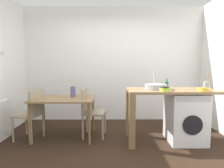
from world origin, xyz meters
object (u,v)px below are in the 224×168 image
at_px(chair_person_seat, 32,112).
at_px(vase, 73,92).
at_px(chair_opposite, 90,110).
at_px(mixing_bowl, 165,89).
at_px(colander, 204,89).
at_px(bottle_tall_green, 167,84).
at_px(dining_table, 64,103).
at_px(washing_machine, 185,117).
at_px(utensil_crock, 206,85).

distance_m(chair_person_seat, vase, 0.80).
xyz_separation_m(chair_opposite, mixing_bowl, (1.26, -0.46, 0.44)).
distance_m(mixing_bowl, colander, 0.61).
xyz_separation_m(bottle_tall_green, mixing_bowl, (-0.10, -0.26, -0.05)).
bearing_deg(colander, bottle_tall_green, 151.01).
bearing_deg(vase, chair_opposite, -7.64).
relative_size(chair_person_seat, chair_opposite, 1.00).
xyz_separation_m(dining_table, chair_person_seat, (-0.55, -0.12, -0.14)).
xyz_separation_m(washing_machine, mixing_bowl, (-0.42, -0.20, 0.52)).
bearing_deg(utensil_crock, chair_person_seat, 179.39).
bearing_deg(colander, washing_machine, 130.74).
bearing_deg(vase, dining_table, -146.31).
bearing_deg(chair_person_seat, mixing_bowl, -84.16).
height_order(chair_person_seat, utensil_crock, utensil_crock).
height_order(utensil_crock, colander, utensil_crock).
bearing_deg(chair_opposite, chair_person_seat, -75.55).
distance_m(dining_table, bottle_tall_green, 1.88).
bearing_deg(mixing_bowl, dining_table, 167.08).
distance_m(chair_opposite, mixing_bowl, 1.41).
bearing_deg(dining_table, bottle_tall_green, -4.24).
xyz_separation_m(dining_table, washing_machine, (2.16, -0.20, -0.21)).
bearing_deg(washing_machine, bottle_tall_green, 168.58).
distance_m(mixing_bowl, utensil_crock, 0.83).
distance_m(chair_person_seat, washing_machine, 2.71).
bearing_deg(chair_opposite, colander, 80.61).
xyz_separation_m(dining_table, bottle_tall_green, (1.84, -0.14, 0.36)).
height_order(chair_person_seat, chair_opposite, same).
height_order(dining_table, bottle_tall_green, bottle_tall_green).
bearing_deg(vase, chair_person_seat, -162.75).
bearing_deg(colander, dining_table, 169.88).
distance_m(colander, vase, 2.26).
distance_m(washing_machine, bottle_tall_green, 0.66).
relative_size(washing_machine, utensil_crock, 2.87).
height_order(dining_table, utensil_crock, utensil_crock).
bearing_deg(mixing_bowl, chair_opposite, 160.18).
relative_size(chair_opposite, washing_machine, 1.05).
bearing_deg(chair_opposite, utensil_crock, 89.15).
xyz_separation_m(chair_person_seat, vase, (0.70, 0.22, 0.33)).
bearing_deg(vase, utensil_crock, -5.98).
bearing_deg(dining_table, washing_machine, -5.33).
distance_m(dining_table, chair_opposite, 0.50).
relative_size(bottle_tall_green, vase, 0.95).
distance_m(chair_person_seat, chair_opposite, 1.04).
bearing_deg(dining_table, vase, 33.69).
bearing_deg(vase, mixing_bowl, -17.43).
xyz_separation_m(chair_opposite, washing_machine, (1.68, -0.26, -0.08)).
xyz_separation_m(chair_person_seat, colander, (2.90, -0.30, 0.44)).
height_order(dining_table, chair_opposite, chair_opposite).
bearing_deg(washing_machine, chair_opposite, 171.30).
relative_size(chair_opposite, bottle_tall_green, 4.95).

